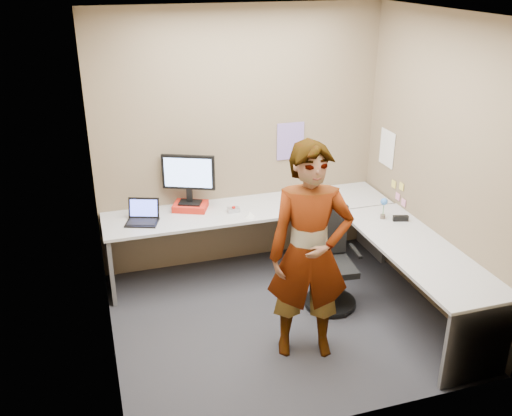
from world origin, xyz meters
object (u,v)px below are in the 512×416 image
object	(u,v)px
desk	(310,239)
monitor	(188,175)
office_chair	(330,268)
person	(310,254)

from	to	relation	value
desk	monitor	bearing A→B (deg)	143.91
desk	office_chair	bearing A→B (deg)	-65.18
desk	monitor	distance (m)	1.36
monitor	office_chair	bearing A→B (deg)	-17.28
desk	person	world-z (taller)	person
monitor	office_chair	world-z (taller)	monitor
monitor	office_chair	size ratio (longest dim) A/B	0.54
office_chair	person	bearing A→B (deg)	-122.77
person	desk	bearing A→B (deg)	81.35
office_chair	person	distance (m)	0.94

